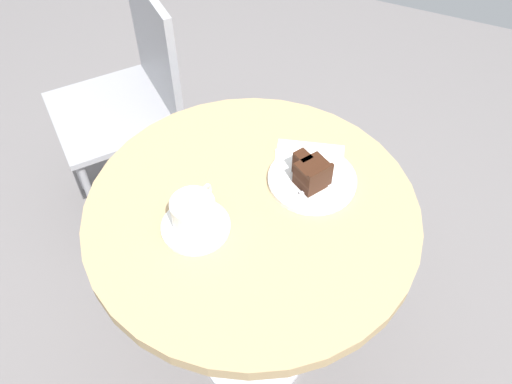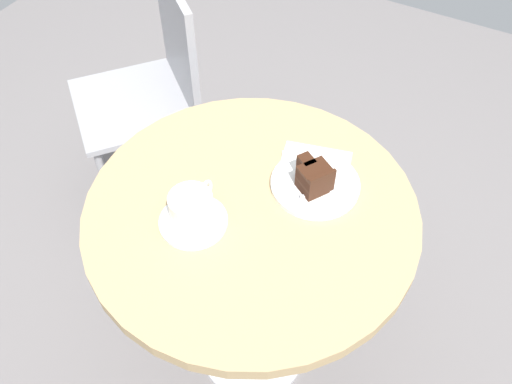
{
  "view_description": "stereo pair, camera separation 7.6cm",
  "coord_description": "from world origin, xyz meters",
  "px_view_note": "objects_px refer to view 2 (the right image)",
  "views": [
    {
      "loc": [
        -0.67,
        -0.3,
        1.66
      ],
      "look_at": [
        0.01,
        -0.0,
        0.77
      ],
      "focal_mm": 38.0,
      "sensor_mm": 36.0,
      "label": 1
    },
    {
      "loc": [
        -0.64,
        -0.37,
        1.66
      ],
      "look_at": [
        0.01,
        -0.0,
        0.77
      ],
      "focal_mm": 38.0,
      "sensor_mm": 36.0,
      "label": 2
    }
  ],
  "objects_px": {
    "coffee_cup": "(192,207)",
    "teaspoon": "(188,235)",
    "fork": "(307,196)",
    "cake_plate": "(315,184)",
    "cake_slice": "(314,177)",
    "napkin": "(313,173)",
    "saucer": "(193,221)",
    "cafe_chair": "(155,84)"
  },
  "relations": [
    {
      "from": "coffee_cup",
      "to": "cafe_chair",
      "type": "height_order",
      "value": "cafe_chair"
    },
    {
      "from": "fork",
      "to": "cafe_chair",
      "type": "bearing_deg",
      "value": -71.7
    },
    {
      "from": "cake_slice",
      "to": "cake_plate",
      "type": "bearing_deg",
      "value": -2.45
    },
    {
      "from": "coffee_cup",
      "to": "cake_plate",
      "type": "xyz_separation_m",
      "value": [
        0.21,
        -0.19,
        -0.04
      ]
    },
    {
      "from": "cake_slice",
      "to": "fork",
      "type": "bearing_deg",
      "value": -177.4
    },
    {
      "from": "cake_slice",
      "to": "cafe_chair",
      "type": "bearing_deg",
      "value": 64.95
    },
    {
      "from": "napkin",
      "to": "fork",
      "type": "bearing_deg",
      "value": -164.66
    },
    {
      "from": "cake_slice",
      "to": "fork",
      "type": "distance_m",
      "value": 0.04
    },
    {
      "from": "cake_plate",
      "to": "fork",
      "type": "height_order",
      "value": "fork"
    },
    {
      "from": "cake_slice",
      "to": "napkin",
      "type": "distance_m",
      "value": 0.06
    },
    {
      "from": "saucer",
      "to": "coffee_cup",
      "type": "distance_m",
      "value": 0.04
    },
    {
      "from": "fork",
      "to": "teaspoon",
      "type": "bearing_deg",
      "value": 6.47
    },
    {
      "from": "coffee_cup",
      "to": "fork",
      "type": "distance_m",
      "value": 0.25
    },
    {
      "from": "coffee_cup",
      "to": "cake_plate",
      "type": "distance_m",
      "value": 0.29
    },
    {
      "from": "coffee_cup",
      "to": "teaspoon",
      "type": "bearing_deg",
      "value": -160.55
    },
    {
      "from": "coffee_cup",
      "to": "fork",
      "type": "height_order",
      "value": "coffee_cup"
    },
    {
      "from": "coffee_cup",
      "to": "teaspoon",
      "type": "xyz_separation_m",
      "value": [
        -0.05,
        -0.02,
        -0.03
      ]
    },
    {
      "from": "teaspoon",
      "to": "cafe_chair",
      "type": "distance_m",
      "value": 0.82
    },
    {
      "from": "napkin",
      "to": "saucer",
      "type": "bearing_deg",
      "value": 147.08
    },
    {
      "from": "cake_plate",
      "to": "cake_slice",
      "type": "xyz_separation_m",
      "value": [
        -0.01,
        0.0,
        0.04
      ]
    },
    {
      "from": "cafe_chair",
      "to": "napkin",
      "type": "bearing_deg",
      "value": 17.29
    },
    {
      "from": "saucer",
      "to": "cafe_chair",
      "type": "relative_size",
      "value": 0.17
    },
    {
      "from": "cake_plate",
      "to": "cake_slice",
      "type": "bearing_deg",
      "value": 177.55
    },
    {
      "from": "cake_plate",
      "to": "cafe_chair",
      "type": "xyz_separation_m",
      "value": [
        0.32,
        0.71,
        -0.21
      ]
    },
    {
      "from": "cake_slice",
      "to": "cafe_chair",
      "type": "height_order",
      "value": "cafe_chair"
    },
    {
      "from": "saucer",
      "to": "cafe_chair",
      "type": "height_order",
      "value": "cafe_chair"
    },
    {
      "from": "saucer",
      "to": "cake_plate",
      "type": "distance_m",
      "value": 0.29
    },
    {
      "from": "napkin",
      "to": "cafe_chair",
      "type": "xyz_separation_m",
      "value": [
        0.29,
        0.69,
        -0.21
      ]
    },
    {
      "from": "coffee_cup",
      "to": "napkin",
      "type": "relative_size",
      "value": 0.59
    },
    {
      "from": "teaspoon",
      "to": "cafe_chair",
      "type": "relative_size",
      "value": 0.09
    },
    {
      "from": "cake_slice",
      "to": "cafe_chair",
      "type": "xyz_separation_m",
      "value": [
        0.33,
        0.71,
        -0.25
      ]
    },
    {
      "from": "cafe_chair",
      "to": "saucer",
      "type": "bearing_deg",
      "value": -5.82
    },
    {
      "from": "coffee_cup",
      "to": "teaspoon",
      "type": "distance_m",
      "value": 0.06
    },
    {
      "from": "napkin",
      "to": "teaspoon",
      "type": "bearing_deg",
      "value": 152.51
    },
    {
      "from": "saucer",
      "to": "cake_slice",
      "type": "xyz_separation_m",
      "value": [
        0.21,
        -0.18,
        0.04
      ]
    },
    {
      "from": "teaspoon",
      "to": "cake_plate",
      "type": "height_order",
      "value": "teaspoon"
    },
    {
      "from": "cake_plate",
      "to": "fork",
      "type": "distance_m",
      "value": 0.05
    },
    {
      "from": "saucer",
      "to": "teaspoon",
      "type": "xyz_separation_m",
      "value": [
        -0.04,
        -0.01,
        0.01
      ]
    },
    {
      "from": "fork",
      "to": "cafe_chair",
      "type": "distance_m",
      "value": 0.83
    },
    {
      "from": "cake_plate",
      "to": "cake_slice",
      "type": "relative_size",
      "value": 2.08
    },
    {
      "from": "fork",
      "to": "napkin",
      "type": "height_order",
      "value": "fork"
    },
    {
      "from": "teaspoon",
      "to": "fork",
      "type": "relative_size",
      "value": 0.76
    }
  ]
}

